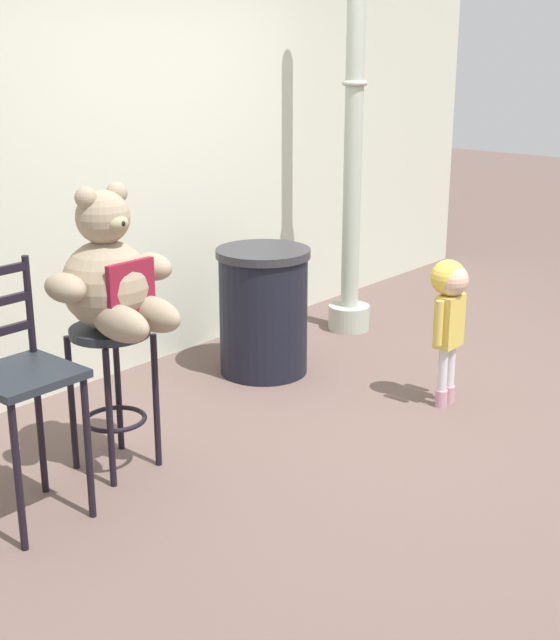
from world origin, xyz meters
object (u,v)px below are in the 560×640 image
Objects in this scene: child_walking at (449,301)px; teddy_bear at (111,278)px; lamppost at (353,163)px; bar_stool_with_teddy at (112,369)px; trash_bin at (263,311)px; bar_chair_empty at (19,383)px.

teddy_bear is at bearing 102.64° from child_walking.
bar_stool_with_teddy is at bearing -170.39° from lamppost.
trash_bin is at bearing 12.56° from bar_stool_with_teddy.
teddy_bear is 0.66m from bar_chair_empty.
lamppost is at bearing 9.61° from bar_stool_with_teddy.
child_walking is 1.07× the size of trash_bin.
trash_bin is at bearing 11.58° from bar_chair_empty.
bar_stool_with_teddy is 0.24× the size of lamppost.
lamppost reaches higher than bar_chair_empty.
child_walking is 0.76× the size of bar_chair_empty.
child_walking is (1.74, -0.82, 0.10)m from bar_stool_with_teddy.
bar_chair_empty is (-0.56, -0.09, 0.12)m from bar_stool_with_teddy.
trash_bin is (-0.28, 1.15, -0.22)m from child_walking.
teddy_bear reaches higher than trash_bin.
child_walking is at bearing -76.36° from trash_bin.
bar_stool_with_teddy is 0.45m from teddy_bear.
child_walking is 1.20m from trash_bin.
lamppost is at bearing 5.09° from child_walking.
child_walking is (1.74, -0.79, -0.35)m from teddy_bear.
trash_bin is 2.08m from bar_chair_empty.
bar_stool_with_teddy is at bearing 9.02° from bar_chair_empty.
bar_chair_empty is (-3.08, -0.52, -0.58)m from lamppost.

